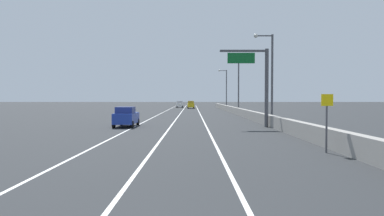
# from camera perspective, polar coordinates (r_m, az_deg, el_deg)

# --- Properties ---
(ground_plane) EXTENTS (320.00, 320.00, 0.00)m
(ground_plane) POSITION_cam_1_polar(r_m,az_deg,el_deg) (68.08, 0.19, -0.61)
(ground_plane) COLOR #26282B
(lane_stripe_left) EXTENTS (0.16, 130.00, 0.00)m
(lane_stripe_left) POSITION_cam_1_polar(r_m,az_deg,el_deg) (59.35, -5.14, -0.96)
(lane_stripe_left) COLOR silver
(lane_stripe_left) RESTS_ON ground_plane
(lane_stripe_center) EXTENTS (0.16, 130.00, 0.00)m
(lane_stripe_center) POSITION_cam_1_polar(r_m,az_deg,el_deg) (59.13, -1.76, -0.97)
(lane_stripe_center) COLOR silver
(lane_stripe_center) RESTS_ON ground_plane
(lane_stripe_right) EXTENTS (0.16, 130.00, 0.00)m
(lane_stripe_right) POSITION_cam_1_polar(r_m,az_deg,el_deg) (59.11, 1.63, -0.97)
(lane_stripe_right) COLOR silver
(lane_stripe_right) RESTS_ON ground_plane
(jersey_barrier_right) EXTENTS (0.60, 120.00, 1.10)m
(jersey_barrier_right) POSITION_cam_1_polar(r_m,az_deg,el_deg) (44.76, 10.26, -1.16)
(jersey_barrier_right) COLOR gray
(jersey_barrier_right) RESTS_ON ground_plane
(overhead_sign_gantry) EXTENTS (4.68, 0.36, 7.50)m
(overhead_sign_gantry) POSITION_cam_1_polar(r_m,az_deg,el_deg) (32.47, 11.72, 5.11)
(overhead_sign_gantry) COLOR #47474C
(overhead_sign_gantry) RESTS_ON ground_plane
(speed_advisory_sign) EXTENTS (0.60, 0.11, 3.00)m
(speed_advisory_sign) POSITION_cam_1_polar(r_m,az_deg,el_deg) (18.20, 22.43, -1.67)
(speed_advisory_sign) COLOR #4C4C51
(speed_advisory_sign) RESTS_ON ground_plane
(lamp_post_right_second) EXTENTS (2.14, 0.44, 9.75)m
(lamp_post_right_second) POSITION_cam_1_polar(r_m,az_deg,el_deg) (37.15, 13.49, 6.05)
(lamp_post_right_second) COLOR #4C4C51
(lamp_post_right_second) RESTS_ON ground_plane
(lamp_post_right_third) EXTENTS (2.14, 0.44, 9.75)m
(lamp_post_right_third) POSITION_cam_1_polar(r_m,az_deg,el_deg) (59.63, 8.03, 4.44)
(lamp_post_right_third) COLOR #4C4C51
(lamp_post_right_third) RESTS_ON ground_plane
(lamp_post_right_fourth) EXTENTS (2.14, 0.44, 9.75)m
(lamp_post_right_fourth) POSITION_cam_1_polar(r_m,az_deg,el_deg) (82.45, 6.03, 3.70)
(lamp_post_right_fourth) COLOR #4C4C51
(lamp_post_right_fourth) RESTS_ON ground_plane
(car_yellow_0) EXTENTS (1.91, 4.64, 2.01)m
(car_yellow_0) POSITION_cam_1_polar(r_m,az_deg,el_deg) (87.87, 0.07, 0.58)
(car_yellow_0) COLOR gold
(car_yellow_0) RESTS_ON ground_plane
(car_white_1) EXTENTS (1.92, 4.22, 1.90)m
(car_white_1) POSITION_cam_1_polar(r_m,az_deg,el_deg) (96.24, -1.85, 0.65)
(car_white_1) COLOR white
(car_white_1) RESTS_ON ground_plane
(car_blue_2) EXTENTS (1.95, 4.11, 1.94)m
(car_blue_2) POSITION_cam_1_polar(r_m,az_deg,el_deg) (32.84, -10.98, -1.49)
(car_blue_2) COLOR #1E389E
(car_blue_2) RESTS_ON ground_plane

